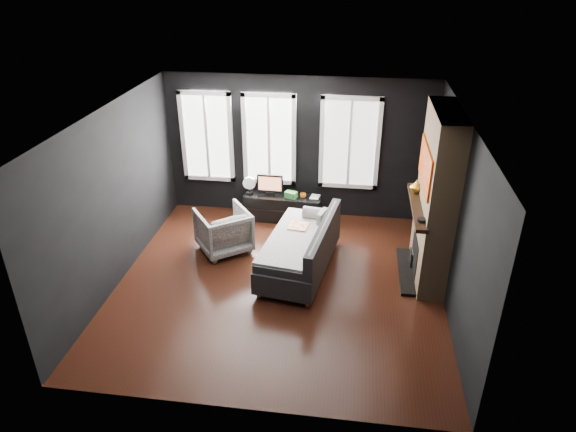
# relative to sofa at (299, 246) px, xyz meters

# --- Properties ---
(floor) EXTENTS (5.00, 5.00, 0.00)m
(floor) POSITION_rel_sofa_xyz_m (-0.26, -0.46, -0.44)
(floor) COLOR black
(floor) RESTS_ON ground
(ceiling) EXTENTS (5.00, 5.00, 0.00)m
(ceiling) POSITION_rel_sofa_xyz_m (-0.26, -0.46, 2.26)
(ceiling) COLOR white
(ceiling) RESTS_ON ground
(wall_back) EXTENTS (5.00, 0.02, 2.70)m
(wall_back) POSITION_rel_sofa_xyz_m (-0.26, 2.04, 0.91)
(wall_back) COLOR black
(wall_back) RESTS_ON ground
(wall_left) EXTENTS (0.02, 5.00, 2.70)m
(wall_left) POSITION_rel_sofa_xyz_m (-2.76, -0.46, 0.91)
(wall_left) COLOR black
(wall_left) RESTS_ON ground
(wall_right) EXTENTS (0.02, 5.00, 2.70)m
(wall_right) POSITION_rel_sofa_xyz_m (2.24, -0.46, 0.91)
(wall_right) COLOR black
(wall_right) RESTS_ON ground
(windows) EXTENTS (4.00, 0.16, 1.76)m
(windows) POSITION_rel_sofa_xyz_m (-0.71, 2.00, 1.94)
(windows) COLOR white
(windows) RESTS_ON wall_back
(fireplace) EXTENTS (0.70, 1.62, 2.70)m
(fireplace) POSITION_rel_sofa_xyz_m (2.04, 0.14, 0.91)
(fireplace) COLOR #93724C
(fireplace) RESTS_ON floor
(sofa) EXTENTS (1.32, 2.18, 0.88)m
(sofa) POSITION_rel_sofa_xyz_m (0.00, 0.00, 0.00)
(sofa) COLOR #27272A
(sofa) RESTS_ON floor
(stripe_pillow) EXTENTS (0.17, 0.34, 0.33)m
(stripe_pillow) POSITION_rel_sofa_xyz_m (0.31, 0.56, 0.19)
(stripe_pillow) COLOR gray
(stripe_pillow) RESTS_ON sofa
(armchair) EXTENTS (1.10, 1.09, 0.84)m
(armchair) POSITION_rel_sofa_xyz_m (-1.36, 0.44, -0.02)
(armchair) COLOR white
(armchair) RESTS_ON floor
(media_console) EXTENTS (1.49, 0.53, 0.50)m
(media_console) POSITION_rel_sofa_xyz_m (-0.52, 1.71, -0.19)
(media_console) COLOR black
(media_console) RESTS_ON floor
(monitor) EXTENTS (0.51, 0.12, 0.45)m
(monitor) POSITION_rel_sofa_xyz_m (-0.76, 1.74, 0.29)
(monitor) COLOR black
(monitor) RESTS_ON media_console
(desk_fan) EXTENTS (0.26, 0.26, 0.35)m
(desk_fan) POSITION_rel_sofa_xyz_m (-1.16, 1.72, 0.24)
(desk_fan) COLOR gray
(desk_fan) RESTS_ON media_console
(mug) EXTENTS (0.13, 0.11, 0.11)m
(mug) POSITION_rel_sofa_xyz_m (-0.13, 1.67, 0.12)
(mug) COLOR orange
(mug) RESTS_ON media_console
(book) EXTENTS (0.16, 0.04, 0.22)m
(book) POSITION_rel_sofa_xyz_m (0.01, 1.72, 0.18)
(book) COLOR gray
(book) RESTS_ON media_console
(storage_box) EXTENTS (0.25, 0.20, 0.12)m
(storage_box) POSITION_rel_sofa_xyz_m (-0.35, 1.64, 0.12)
(storage_box) COLOR #317E34
(storage_box) RESTS_ON media_console
(mantel_vase) EXTENTS (0.25, 0.25, 0.20)m
(mantel_vase) POSITION_rel_sofa_xyz_m (1.79, 0.59, 0.89)
(mantel_vase) COLOR orange
(mantel_vase) RESTS_ON fireplace
(mantel_clock) EXTENTS (0.17, 0.17, 0.04)m
(mantel_clock) POSITION_rel_sofa_xyz_m (1.79, -0.41, 0.81)
(mantel_clock) COLOR black
(mantel_clock) RESTS_ON fireplace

